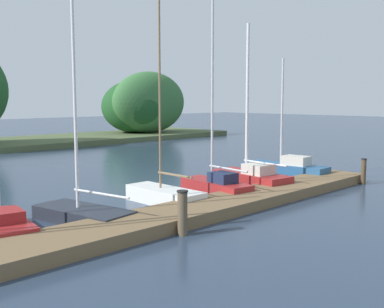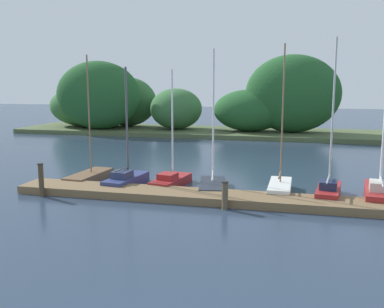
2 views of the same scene
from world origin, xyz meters
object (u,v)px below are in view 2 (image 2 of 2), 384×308
(sailboat_0, at_px, (90,175))
(mooring_piling_1, at_px, (225,195))
(sailboat_2, at_px, (172,180))
(sailboat_5, at_px, (329,190))
(sailboat_1, at_px, (127,179))
(mooring_piling_0, at_px, (41,180))
(sailboat_3, at_px, (213,184))
(sailboat_6, at_px, (380,191))
(sailboat_4, at_px, (280,186))

(sailboat_0, distance_m, mooring_piling_1, 8.48)
(sailboat_2, xyz_separation_m, sailboat_5, (7.42, -0.60, 0.09))
(sailboat_5, bearing_deg, sailboat_1, 97.04)
(mooring_piling_1, bearing_deg, mooring_piling_0, 179.99)
(sailboat_2, distance_m, mooring_piling_1, 4.64)
(sailboat_0, xyz_separation_m, sailboat_3, (6.63, -0.46, 0.02))
(sailboat_3, xyz_separation_m, sailboat_6, (7.42, -0.20, 0.13))
(sailboat_4, bearing_deg, mooring_piling_1, 146.94)
(sailboat_5, relative_size, sailboat_6, 1.12)
(sailboat_6, bearing_deg, sailboat_2, 93.96)
(sailboat_0, xyz_separation_m, sailboat_1, (2.37, -0.78, 0.11))
(sailboat_5, xyz_separation_m, mooring_piling_0, (-12.54, -2.72, 0.36))
(sailboat_1, height_order, mooring_piling_0, sailboat_1)
(sailboat_3, distance_m, sailboat_6, 7.42)
(sailboat_6, relative_size, mooring_piling_1, 5.43)
(sailboat_2, bearing_deg, sailboat_1, 115.33)
(sailboat_0, relative_size, sailboat_5, 0.92)
(sailboat_4, distance_m, mooring_piling_0, 10.88)
(mooring_piling_1, bearing_deg, sailboat_2, 134.23)
(sailboat_1, distance_m, sailboat_3, 4.27)
(sailboat_6, bearing_deg, mooring_piling_0, 107.77)
(sailboat_2, height_order, mooring_piling_1, sailboat_2)
(sailboat_0, xyz_separation_m, sailboat_4, (9.79, -0.38, 0.05))
(sailboat_0, relative_size, sailboat_3, 0.98)
(sailboat_2, height_order, sailboat_6, sailboat_6)
(sailboat_0, height_order, sailboat_5, sailboat_5)
(sailboat_1, relative_size, sailboat_3, 0.88)
(sailboat_0, distance_m, sailboat_4, 9.79)
(mooring_piling_0, height_order, mooring_piling_1, mooring_piling_0)
(sailboat_0, height_order, sailboat_6, sailboat_0)
(sailboat_1, relative_size, mooring_piling_1, 5.04)
(mooring_piling_0, bearing_deg, sailboat_6, 10.95)
(sailboat_4, relative_size, sailboat_5, 0.97)
(sailboat_3, height_order, sailboat_4, sailboat_4)
(sailboat_0, bearing_deg, sailboat_1, -103.85)
(sailboat_0, bearing_deg, sailboat_5, -89.23)
(mooring_piling_0, distance_m, mooring_piling_1, 8.35)
(sailboat_1, height_order, sailboat_3, sailboat_3)
(sailboat_6, bearing_deg, sailboat_3, 95.29)
(sailboat_6, height_order, mooring_piling_1, sailboat_6)
(mooring_piling_1, bearing_deg, sailboat_0, 155.61)
(sailboat_4, bearing_deg, mooring_piling_0, 107.11)
(sailboat_2, relative_size, sailboat_4, 0.84)
(sailboat_2, distance_m, mooring_piling_0, 6.12)
(sailboat_3, relative_size, sailboat_6, 1.06)
(sailboat_4, bearing_deg, sailboat_6, -93.32)
(sailboat_1, distance_m, sailboat_2, 2.21)
(sailboat_5, xyz_separation_m, sailboat_6, (2.13, 0.12, 0.02))
(sailboat_5, distance_m, mooring_piling_1, 5.00)
(sailboat_2, relative_size, sailboat_3, 0.86)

